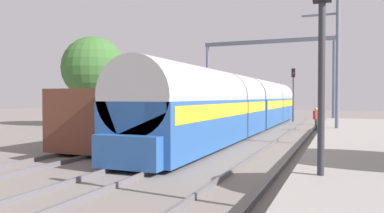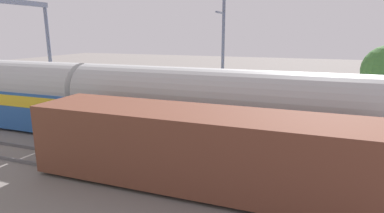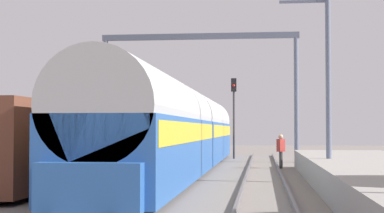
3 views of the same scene
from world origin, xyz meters
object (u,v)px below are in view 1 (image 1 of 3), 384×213
Objects in this scene: passenger_train at (246,104)px; freight_car at (146,115)px; person_crossing at (316,117)px; catenary_gantry at (267,64)px; railway_signal_far at (293,88)px; railway_signal_near at (322,53)px.

freight_car is (-3.87, -8.08, -0.50)m from passenger_train.
person_crossing is at bearing 25.18° from passenger_train.
person_crossing is 8.76m from catenary_gantry.
person_crossing is (4.75, 2.23, -0.94)m from passenger_train.
freight_car is at bearing -103.52° from catenary_gantry.
person_crossing is 0.14× the size of catenary_gantry.
person_crossing is at bearing -74.28° from railway_signal_far.
railway_signal_near reaches higher than person_crossing.
person_crossing is 10.73m from railway_signal_far.
freight_car is 2.39× the size of railway_signal_far.
catenary_gantry is at bearing 102.80° from railway_signal_near.
catenary_gantry is (3.87, 16.08, 4.13)m from freight_car.
railway_signal_far reaches higher than railway_signal_near.
railway_signal_far is at bearing 57.44° from person_crossing.
passenger_train is at bearing 156.91° from person_crossing.
catenary_gantry is at bearing 76.48° from freight_car.
person_crossing is 0.32× the size of railway_signal_far.
freight_car is at bearing -105.85° from railway_signal_far.
catenary_gantry is (-4.75, 5.77, 4.57)m from person_crossing.
railway_signal_far reaches higher than person_crossing.
freight_car is 17.05m from catenary_gantry.
passenger_train is at bearing 64.42° from freight_car.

